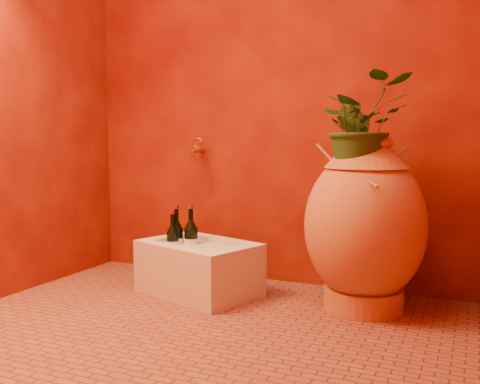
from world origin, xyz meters
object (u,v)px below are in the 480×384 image
at_px(stone_basin, 199,269).
at_px(wine_bottle_b, 191,241).
at_px(wine_bottle_a, 173,243).
at_px(wine_bottle_c, 177,241).
at_px(amphora, 365,225).
at_px(wall_tap, 197,150).

xyz_separation_m(stone_basin, wine_bottle_b, (-0.09, 0.07, 0.14)).
distance_m(wine_bottle_a, wine_bottle_c, 0.04).
xyz_separation_m(amphora, wine_bottle_c, (-1.09, -0.04, -0.16)).
distance_m(wine_bottle_c, wall_tap, 0.61).
bearing_deg(wine_bottle_c, wine_bottle_b, 8.68).
height_order(stone_basin, wine_bottle_c, wine_bottle_c).
bearing_deg(wine_bottle_a, wine_bottle_b, 29.22).
bearing_deg(stone_basin, wine_bottle_c, 162.16).
relative_size(stone_basin, wine_bottle_b, 2.21).
xyz_separation_m(wine_bottle_c, wall_tap, (-0.03, 0.31, 0.53)).
bearing_deg(wall_tap, wine_bottle_b, -68.05).
relative_size(amphora, wine_bottle_a, 2.91).
height_order(wine_bottle_c, wall_tap, wall_tap).
bearing_deg(amphora, wine_bottle_a, -175.77).
relative_size(amphora, wine_bottle_b, 2.62).
height_order(amphora, wall_tap, wall_tap).
distance_m(wine_bottle_b, wine_bottle_c, 0.09).
relative_size(amphora, wall_tap, 5.39).
height_order(stone_basin, wine_bottle_b, wine_bottle_b).
bearing_deg(stone_basin, wall_tap, 119.61).
bearing_deg(stone_basin, wine_bottle_b, 141.44).
bearing_deg(wine_bottle_a, wine_bottle_c, 84.68).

